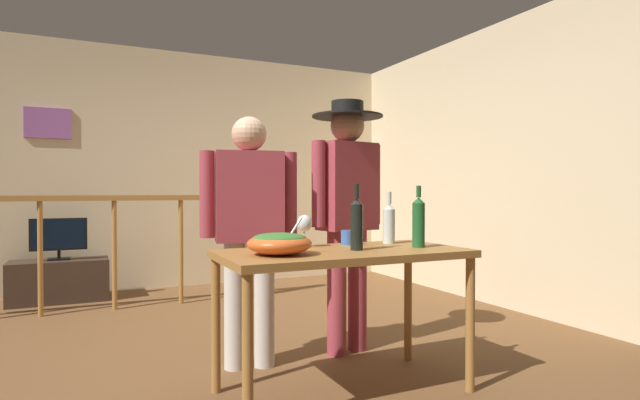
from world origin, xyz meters
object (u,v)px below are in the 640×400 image
wine_glass (304,225)px  person_standing_right (347,202)px  mug_blue (348,237)px  person_standing_left (249,220)px  framed_picture (48,123)px  tv_console (59,281)px  wine_bottle_clear (389,223)px  salad_bowl (280,242)px  wine_bottle_dark (357,223)px  wine_bottle_green (419,221)px  stair_railing (137,234)px  serving_table (343,266)px  flat_screen_tv (59,235)px

wine_glass → person_standing_right: (0.48, 0.37, 0.12)m
wine_glass → mug_blue: size_ratio=1.56×
person_standing_left → person_standing_right: person_standing_right is taller
wine_glass → framed_picture: bearing=113.9°
tv_console → wine_bottle_clear: (1.89, -3.01, 0.69)m
salad_bowl → wine_bottle_dark: size_ratio=0.91×
wine_bottle_green → person_standing_right: bearing=98.8°
wine_glass → person_standing_right: person_standing_right is taller
stair_railing → serving_table: 2.71m
wine_bottle_green → person_standing_right: 0.67m
serving_table → mug_blue: bearing=56.1°
wine_glass → wine_bottle_clear: bearing=-3.3°
stair_railing → mug_blue: (0.96, -2.36, 0.13)m
wine_glass → wine_bottle_clear: (0.55, -0.03, -0.00)m
salad_bowl → person_standing_left: 0.64m
framed_picture → flat_screen_tv: (0.10, -0.32, -1.13)m
wine_bottle_green → flat_screen_tv: bearing=120.8°
flat_screen_tv → serving_table: flat_screen_tv is taller
wine_bottle_green → wine_bottle_dark: bearing=175.7°
wine_glass → person_standing_left: size_ratio=0.12×
framed_picture → serving_table: bearing=-65.6°
serving_table → salad_bowl: size_ratio=4.10×
tv_console → flat_screen_tv: bearing=-90.0°
salad_bowl → wine_bottle_clear: 0.83m
wine_bottle_clear → person_standing_left: (-0.75, 0.41, 0.01)m
stair_railing → wine_glass: size_ratio=16.78×
stair_railing → mug_blue: bearing=-67.8°
framed_picture → person_standing_right: bearing=-56.4°
stair_railing → person_standing_right: size_ratio=1.82×
wine_bottle_dark → stair_railing: bearing=108.4°
mug_blue → tv_console: bearing=118.8°
person_standing_right → person_standing_left: bearing=-11.2°
framed_picture → person_standing_left: (1.24, -2.89, -0.88)m
stair_railing → serving_table: stair_railing is taller
salad_bowl → wine_glass: size_ratio=1.77×
framed_picture → person_standing_left: size_ratio=0.28×
stair_railing → wine_bottle_green: 2.95m
framed_picture → person_standing_right: (1.93, -2.89, -0.77)m
wine_bottle_dark → person_standing_left: 0.75m
flat_screen_tv → mug_blue: mug_blue is taller
wine_bottle_dark → mug_blue: wine_bottle_dark is taller
tv_console → serving_table: 3.55m
mug_blue → person_standing_left: person_standing_left is taller
wine_bottle_clear → person_standing_left: bearing=151.8°
serving_table → person_standing_left: size_ratio=0.86×
tv_console → wine_bottle_green: size_ratio=2.58×
framed_picture → wine_bottle_green: framed_picture is taller
tv_console → wine_bottle_dark: size_ratio=2.52×
flat_screen_tv → wine_glass: size_ratio=2.78×
salad_bowl → person_standing_left: (0.04, 0.64, 0.08)m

